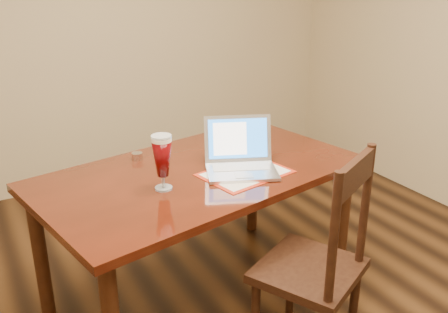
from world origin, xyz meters
TOP-DOWN VIEW (x-y plane):
  - dining_table at (0.02, 0.58)m, footprint 1.84×1.26m
  - dining_chair at (0.28, -0.10)m, footprint 0.60×0.59m

SIDE VIEW (x-z plane):
  - dining_chair at x=0.28m, z-range -0.03..1.04m
  - dining_table at x=0.02m, z-range 0.17..1.24m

